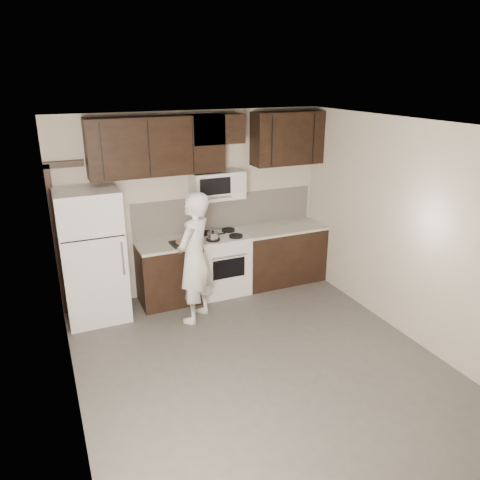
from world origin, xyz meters
TOP-DOWN VIEW (x-y plane):
  - floor at (0.00, 0.00)m, footprint 4.50×4.50m
  - back_wall at (0.00, 2.25)m, footprint 4.00×0.00m
  - ceiling at (0.00, 0.00)m, footprint 4.50×4.50m
  - counter_run at (0.60, 1.94)m, footprint 2.95×0.64m
  - stove at (0.30, 1.94)m, footprint 0.76×0.66m
  - backsplash at (0.50, 2.24)m, footprint 2.90×0.02m
  - upper_cabinets at (0.21, 2.08)m, footprint 3.48×0.35m
  - microwave at (0.30, 2.06)m, footprint 0.76×0.42m
  - refrigerator at (-1.55, 1.89)m, footprint 0.80×0.76m
  - door_trim at (-1.92, 2.21)m, footprint 0.50×0.08m
  - saucepan at (0.12, 1.79)m, footprint 0.27×0.16m
  - baking_tray at (-0.29, 1.82)m, footprint 0.43×0.33m
  - pizza at (-0.29, 1.82)m, footprint 0.29×0.29m
  - person at (-0.33, 1.28)m, footprint 0.77×0.76m

SIDE VIEW (x-z plane):
  - floor at x=0.00m, z-range 0.00..0.00m
  - counter_run at x=0.60m, z-range 0.00..0.91m
  - stove at x=0.30m, z-range -0.01..0.93m
  - person at x=-0.33m, z-range 0.00..1.78m
  - refrigerator at x=-1.55m, z-range 0.00..1.80m
  - baking_tray at x=-0.29m, z-range 0.91..0.93m
  - pizza at x=-0.29m, z-range 0.93..0.95m
  - saucepan at x=0.12m, z-range 0.90..1.05m
  - backsplash at x=0.50m, z-range 0.91..1.45m
  - door_trim at x=-1.92m, z-range 0.19..2.31m
  - back_wall at x=0.00m, z-range -0.65..3.35m
  - microwave at x=0.30m, z-range 1.45..1.85m
  - upper_cabinets at x=0.21m, z-range 1.89..2.67m
  - ceiling at x=0.00m, z-range 2.70..2.70m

